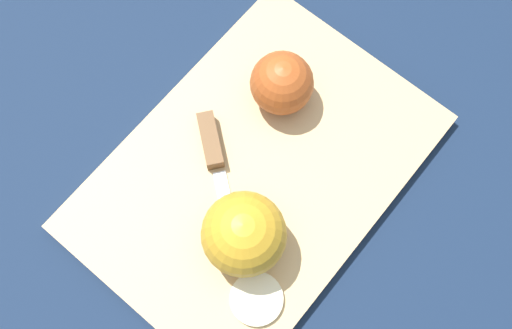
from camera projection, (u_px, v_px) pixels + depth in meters
The scene contains 6 objects.
ground_plane at pixel (256, 174), 0.70m from camera, with size 4.00×4.00×0.00m, color #14233D.
cutting_board at pixel (256, 172), 0.69m from camera, with size 0.44×0.34×0.02m.
apple_half_left at pixel (282, 83), 0.68m from camera, with size 0.07×0.07×0.07m.
apple_half_right at pixel (244, 234), 0.62m from camera, with size 0.09×0.09×0.09m.
knife at pixel (212, 151), 0.68m from camera, with size 0.13×0.13×0.02m.
apple_slice at pixel (256, 299), 0.64m from camera, with size 0.06×0.06×0.01m.
Camera 1 is at (0.18, 0.11, 0.67)m, focal length 42.00 mm.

